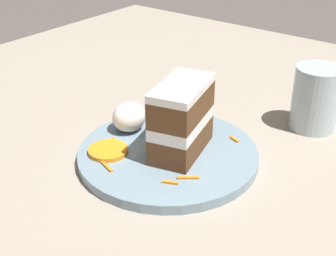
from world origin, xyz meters
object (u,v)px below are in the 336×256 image
(plate, at_px, (168,154))
(drinking_glass, at_px, (315,102))
(orange_garnish, at_px, (108,151))
(cream_dollop, at_px, (129,117))
(cake_slice, at_px, (182,118))

(plate, xyz_separation_m, drinking_glass, (0.21, -0.12, 0.04))
(orange_garnish, bearing_deg, drinking_glass, -34.51)
(cream_dollop, distance_m, drinking_glass, 0.28)
(cream_dollop, bearing_deg, plate, -98.27)
(orange_garnish, relative_size, drinking_glass, 0.55)
(cream_dollop, relative_size, orange_garnish, 0.96)
(plate, bearing_deg, cake_slice, -55.87)
(cream_dollop, bearing_deg, orange_garnish, -163.23)
(plate, distance_m, cake_slice, 0.06)
(drinking_glass, bearing_deg, cake_slice, 152.05)
(cake_slice, xyz_separation_m, drinking_glass, (0.20, -0.11, -0.02))
(cake_slice, relative_size, drinking_glass, 1.17)
(plate, height_order, cream_dollop, cream_dollop)
(cake_slice, distance_m, cream_dollop, 0.10)
(plate, height_order, drinking_glass, drinking_glass)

